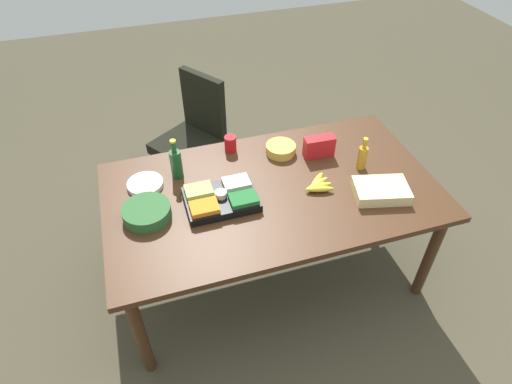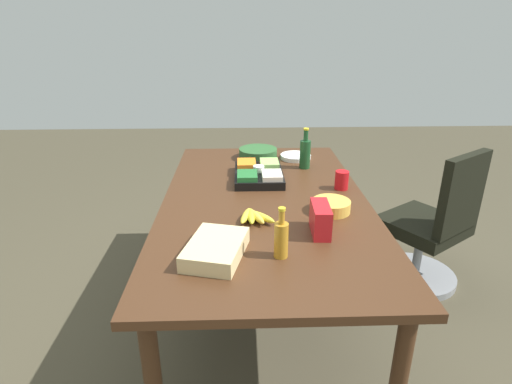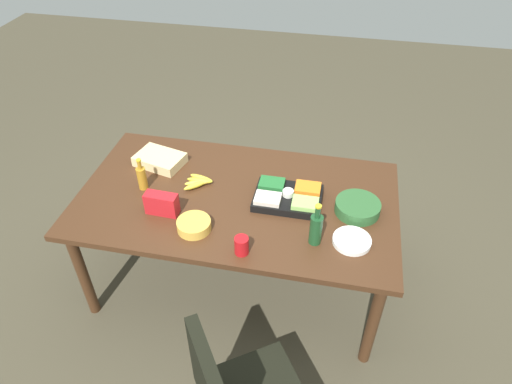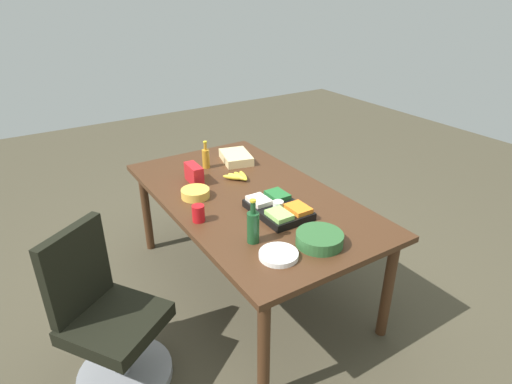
% 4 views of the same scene
% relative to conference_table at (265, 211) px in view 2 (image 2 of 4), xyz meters
% --- Properties ---
extents(ground_plane, '(10.00, 10.00, 0.00)m').
position_rel_conference_table_xyz_m(ground_plane, '(0.00, 0.00, -0.72)').
color(ground_plane, '#474130').
extents(conference_table, '(2.03, 1.14, 0.79)m').
position_rel_conference_table_xyz_m(conference_table, '(0.00, 0.00, 0.00)').
color(conference_table, '#442816').
rests_on(conference_table, ground).
extents(office_chair, '(0.67, 0.67, 0.99)m').
position_rel_conference_table_xyz_m(office_chair, '(-0.30, 1.14, -0.34)').
color(office_chair, gray).
rests_on(office_chair, ground).
extents(veggie_tray, '(0.42, 0.30, 0.09)m').
position_rel_conference_table_xyz_m(veggie_tray, '(-0.33, -0.02, 0.11)').
color(veggie_tray, black).
rests_on(veggie_tray, conference_table).
extents(wine_bottle, '(0.09, 0.09, 0.28)m').
position_rel_conference_table_xyz_m(wine_bottle, '(-0.53, 0.30, 0.18)').
color(wine_bottle, '#1A4824').
rests_on(wine_bottle, conference_table).
extents(chip_bag_red, '(0.20, 0.09, 0.14)m').
position_rel_conference_table_xyz_m(chip_bag_red, '(0.41, 0.24, 0.14)').
color(chip_bag_red, red).
rests_on(chip_bag_red, conference_table).
extents(banana_bunch, '(0.18, 0.19, 0.04)m').
position_rel_conference_table_xyz_m(banana_bunch, '(0.27, -0.07, 0.10)').
color(banana_bunch, yellow).
rests_on(banana_bunch, conference_table).
extents(red_solo_cup, '(0.09, 0.09, 0.11)m').
position_rel_conference_table_xyz_m(red_solo_cup, '(-0.14, 0.46, 0.13)').
color(red_solo_cup, red).
rests_on(red_solo_cup, conference_table).
extents(sheet_cake, '(0.36, 0.29, 0.07)m').
position_rel_conference_table_xyz_m(sheet_cake, '(0.61, -0.24, 0.11)').
color(sheet_cake, beige).
rests_on(sheet_cake, conference_table).
extents(dressing_bottle, '(0.06, 0.06, 0.23)m').
position_rel_conference_table_xyz_m(dressing_bottle, '(0.62, 0.03, 0.16)').
color(dressing_bottle, '#BB8222').
rests_on(dressing_bottle, conference_table).
extents(chip_bowl, '(0.23, 0.23, 0.06)m').
position_rel_conference_table_xyz_m(chip_bowl, '(0.18, 0.34, 0.11)').
color(chip_bowl, gold).
rests_on(chip_bowl, conference_table).
extents(salad_bowl, '(0.32, 0.32, 0.07)m').
position_rel_conference_table_xyz_m(salad_bowl, '(-0.76, -0.01, 0.11)').
color(salad_bowl, '#2D5D2E').
rests_on(salad_bowl, conference_table).
extents(paper_plate_stack, '(0.23, 0.23, 0.03)m').
position_rel_conference_table_xyz_m(paper_plate_stack, '(-0.74, 0.26, 0.09)').
color(paper_plate_stack, white).
rests_on(paper_plate_stack, conference_table).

